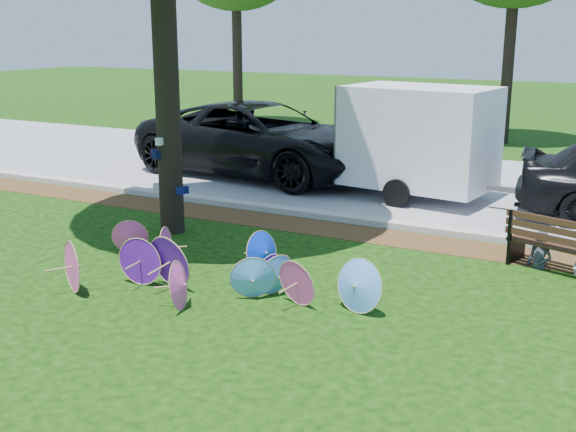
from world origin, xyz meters
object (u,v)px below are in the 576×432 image
(person_left, at_px, (542,232))
(black_van, at_px, (262,140))
(cargo_trailer, at_px, (419,137))
(parasol_pile, at_px, (207,266))
(park_bench, at_px, (564,244))

(person_left, bearing_deg, black_van, 173.35)
(black_van, relative_size, cargo_trailer, 2.16)
(parasol_pile, height_order, cargo_trailer, cargo_trailer)
(black_van, height_order, person_left, black_van)
(park_bench, distance_m, person_left, 0.38)
(black_van, relative_size, person_left, 5.75)
(cargo_trailer, bearing_deg, person_left, -41.60)
(parasol_pile, height_order, park_bench, park_bench)
(cargo_trailer, bearing_deg, parasol_pile, -89.90)
(parasol_pile, xyz_separation_m, park_bench, (4.42, 3.20, 0.09))
(parasol_pile, distance_m, black_van, 8.28)
(cargo_trailer, relative_size, park_bench, 1.79)
(cargo_trailer, distance_m, person_left, 4.91)
(person_left, bearing_deg, cargo_trailer, 154.18)
(park_bench, relative_size, person_left, 1.49)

